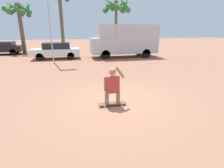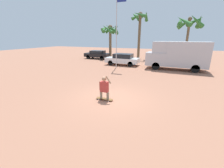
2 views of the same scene
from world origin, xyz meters
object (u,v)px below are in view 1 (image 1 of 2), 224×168
(parked_car_white, at_px, (56,50))
(flagpole, at_px, (49,1))
(palm_tree_near_van, at_px, (116,7))
(skateboard, at_px, (112,104))
(person_skateboarder, at_px, (112,84))
(camper_van, at_px, (125,40))
(parked_car_black, at_px, (2,48))
(palm_tree_far_left, at_px, (19,12))
(palm_tree_center_background, at_px, (60,2))

(parked_car_white, distance_m, flagpole, 4.22)
(parked_car_white, bearing_deg, flagpole, -90.27)
(parked_car_white, bearing_deg, palm_tree_near_van, 46.00)
(skateboard, height_order, person_skateboarder, person_skateboarder)
(camper_van, bearing_deg, parked_car_black, 159.94)
(skateboard, height_order, flagpole, flagpole)
(palm_tree_far_left, bearing_deg, skateboard, -67.67)
(parked_car_black, distance_m, flagpole, 9.11)
(parked_car_white, relative_size, palm_tree_center_background, 0.57)
(person_skateboarder, xyz_separation_m, palm_tree_far_left, (-6.53, 15.90, 3.49))
(palm_tree_far_left, bearing_deg, palm_tree_center_background, 27.16)
(camper_van, relative_size, palm_tree_near_van, 0.95)
(skateboard, height_order, palm_tree_center_background, palm_tree_center_background)
(parked_car_black, xyz_separation_m, palm_tree_center_background, (6.10, 3.06, 4.97))
(palm_tree_near_van, bearing_deg, parked_car_white, -134.00)
(skateboard, xyz_separation_m, flagpole, (-2.72, 9.03, 4.44))
(palm_tree_far_left, relative_size, flagpole, 0.69)
(palm_tree_far_left, height_order, flagpole, flagpole)
(skateboard, bearing_deg, palm_tree_far_left, 112.33)
(person_skateboarder, bearing_deg, parked_car_black, 119.49)
(parked_car_white, bearing_deg, palm_tree_center_background, 87.29)
(flagpole, bearing_deg, palm_tree_far_left, 119.03)
(person_skateboarder, distance_m, parked_car_white, 11.29)
(parked_car_black, bearing_deg, person_skateboarder, -60.51)
(parked_car_black, height_order, palm_tree_near_van, palm_tree_near_van)
(parked_car_white, bearing_deg, parked_car_black, 145.12)
(parked_car_white, xyz_separation_m, palm_tree_far_left, (-3.82, 4.95, 3.53))
(skateboard, distance_m, parked_car_black, 17.22)
(parked_car_black, height_order, palm_tree_far_left, palm_tree_far_left)
(parked_car_black, bearing_deg, palm_tree_near_van, 15.70)
(skateboard, distance_m, flagpole, 10.42)
(camper_van, distance_m, parked_car_black, 12.90)
(parked_car_white, height_order, parked_car_black, parked_car_white)
(person_skateboarder, distance_m, camper_van, 11.19)
(parked_car_black, distance_m, palm_tree_far_left, 4.17)
(camper_van, distance_m, palm_tree_near_van, 9.02)
(parked_car_white, height_order, flagpole, flagpole)
(parked_car_white, bearing_deg, person_skateboarder, -76.13)
(skateboard, distance_m, palm_tree_near_van, 20.00)
(skateboard, distance_m, person_skateboarder, 0.73)
(person_skateboarder, distance_m, palm_tree_far_left, 17.54)
(palm_tree_near_van, distance_m, palm_tree_center_background, 7.18)
(camper_van, xyz_separation_m, palm_tree_far_left, (-10.15, 5.34, 2.67))
(palm_tree_near_van, bearing_deg, camper_van, -98.01)
(skateboard, distance_m, parked_car_white, 11.31)
(flagpole, bearing_deg, palm_tree_center_background, 87.81)
(parked_car_black, bearing_deg, skateboard, -60.50)
(person_skateboarder, relative_size, palm_tree_center_background, 0.19)
(palm_tree_center_background, bearing_deg, camper_van, -51.29)
(palm_tree_center_background, height_order, flagpole, flagpole)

